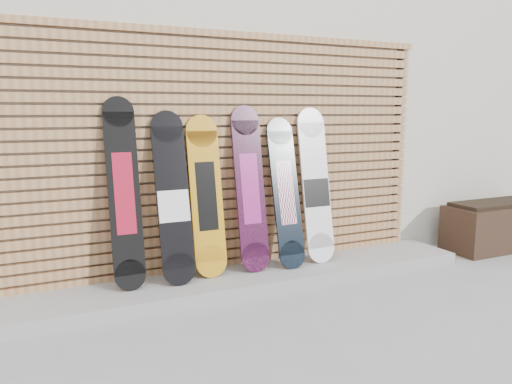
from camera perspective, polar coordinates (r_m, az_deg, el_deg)
ground at (r=4.13m, az=3.83°, el=-13.31°), size 80.00×80.00×0.00m
building at (r=7.24m, az=-6.11°, el=10.89°), size 12.00×5.00×3.60m
concrete_step at (r=4.62m, az=-1.95°, el=-10.01°), size 4.60×0.70×0.12m
slat_wall at (r=4.65m, az=-3.43°, el=4.58°), size 4.26×0.08×2.29m
planter_box at (r=6.41m, az=25.74°, el=-3.47°), size 1.25×0.52×0.56m
snowboard_0 at (r=4.25m, az=-14.85°, el=-0.16°), size 0.26×0.31×1.59m
snowboard_1 at (r=4.32m, az=-9.47°, el=-0.76°), size 0.28×0.36×1.47m
snowboard_2 at (r=4.45m, az=-5.69°, el=-0.48°), size 0.29×0.28×1.44m
snowboard_3 at (r=4.59m, az=-0.69°, el=0.38°), size 0.28×0.31×1.52m
snowboard_4 at (r=4.73m, az=3.41°, el=-0.06°), size 0.27×0.37×1.41m
snowboard_5 at (r=4.91m, az=6.84°, el=0.66°), size 0.30×0.32×1.50m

